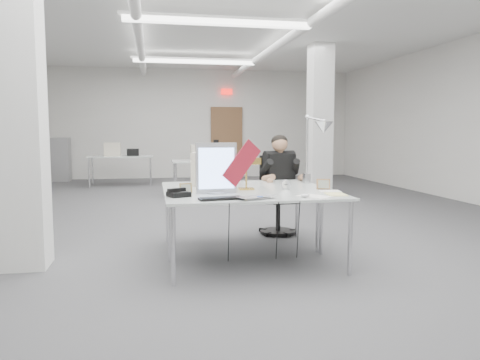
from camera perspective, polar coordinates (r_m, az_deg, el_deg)
The scene contains 23 objects.
room_shell at distance 7.23m, azimuth -2.33°, elevation 8.42°, with size 10.04×14.04×3.24m.
desk_main at distance 4.67m, azimuth 1.97°, elevation -1.96°, with size 1.80×0.90×0.03m, color silver.
desk_second at distance 5.54m, azimuth -0.06°, elevation -0.69°, with size 1.80×0.90×0.03m, color silver.
bg_desk_a at distance 10.10m, azimuth -3.74°, elevation 2.32°, with size 1.60×0.80×0.03m, color silver.
bg_desk_b at distance 12.25m, azimuth -14.33°, elevation 2.79°, with size 1.60×0.80×0.03m, color silver.
filing_cabinet at distance 13.91m, azimuth -20.95°, elevation 2.35°, with size 0.45×0.55×1.20m, color gray.
office_chair at distance 6.29m, azimuth 4.69°, elevation -1.35°, with size 0.58×0.58×1.17m, color black, non-canonical shape.
seated_person at distance 6.21m, azimuth 4.83°, elevation 1.47°, with size 0.51×0.64×0.95m, color black, non-canonical shape.
monitor at distance 4.74m, azimuth -2.92°, elevation 1.45°, with size 0.42×0.04×0.52m, color #B4B4B9.
pennant at distance 4.75m, azimuth 0.23°, elevation 2.09°, with size 0.47×0.01×0.19m, color maroon.
keyboard at distance 4.33m, azimuth -2.30°, elevation -2.27°, with size 0.42×0.14×0.02m, color black.
laptop at distance 4.32m, azimuth 2.45°, elevation -2.24°, with size 0.37×0.24×0.03m, color #ADACB1.
mouse at distance 4.52m, azimuth 7.96°, elevation -1.89°, with size 0.09×0.06×0.03m, color silver.
bankers_lamp at distance 5.05m, azimuth 0.76°, elevation 0.53°, with size 0.27×0.11×0.30m, color gold, non-canonical shape.
desk_phone at distance 4.56m, azimuth -7.49°, elevation -1.73°, with size 0.19×0.17×0.05m, color black.
picture_frame_left at distance 4.81m, azimuth -6.63°, elevation -0.98°, with size 0.13×0.01×0.10m, color #9E7E44.
picture_frame_right at distance 5.16m, azimuth 10.11°, elevation -0.50°, with size 0.15×0.01×0.11m, color #A67347.
desk_clock at distance 5.12m, azimuth 5.57°, elevation -0.57°, with size 0.11×0.11×0.03m, color #ADADB1.
paper_stack_a at distance 4.58m, azimuth 9.10°, elevation -1.98°, with size 0.21×0.30×0.01m, color white.
paper_stack_b at distance 4.77m, azimuth 11.61°, elevation -1.71°, with size 0.18×0.25×0.01m, color #E4DB88.
paper_stack_c at distance 5.00m, azimuth 10.87°, elevation -1.35°, with size 0.22×0.15×0.01m, color white.
beige_monitor at distance 5.51m, azimuth -3.64°, elevation 1.39°, with size 0.41×0.38×0.38m, color #BBB29B.
architect_lamp at distance 5.48m, azimuth 9.01°, elevation 3.45°, with size 0.21×0.62×0.79m, color silver, non-canonical shape.
Camera 1 is at (-1.01, -7.01, 1.39)m, focal length 35.00 mm.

